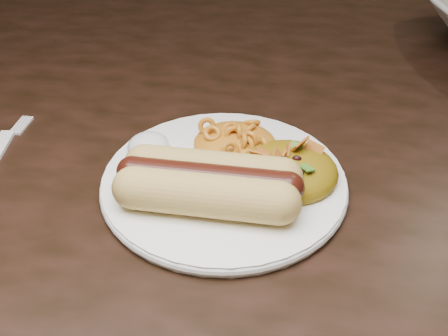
# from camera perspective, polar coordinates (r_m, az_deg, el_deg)

# --- Properties ---
(table) EXTENTS (1.60, 0.90, 0.75)m
(table) POSITION_cam_1_polar(r_m,az_deg,el_deg) (0.71, -3.19, 1.56)
(table) COLOR black
(table) RESTS_ON floor
(plate) EXTENTS (0.28, 0.28, 0.01)m
(plate) POSITION_cam_1_polar(r_m,az_deg,el_deg) (0.50, 0.00, -1.46)
(plate) COLOR white
(plate) RESTS_ON table
(hotdog) EXTENTS (0.14, 0.07, 0.04)m
(hotdog) POSITION_cam_1_polar(r_m,az_deg,el_deg) (0.46, -1.67, -1.55)
(hotdog) COLOR #EECF6D
(hotdog) RESTS_ON plate
(mac_and_cheese) EXTENTS (0.11, 0.11, 0.03)m
(mac_and_cheese) POSITION_cam_1_polar(r_m,az_deg,el_deg) (0.53, 1.23, 3.79)
(mac_and_cheese) COLOR orange
(mac_and_cheese) RESTS_ON plate
(sour_cream) EXTENTS (0.05, 0.05, 0.03)m
(sour_cream) POSITION_cam_1_polar(r_m,az_deg,el_deg) (0.53, -8.24, 2.74)
(sour_cream) COLOR white
(sour_cream) RESTS_ON plate
(taco_salad) EXTENTS (0.10, 0.09, 0.04)m
(taco_salad) POSITION_cam_1_polar(r_m,az_deg,el_deg) (0.49, 7.01, 0.58)
(taco_salad) COLOR #B15102
(taco_salad) RESTS_ON plate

